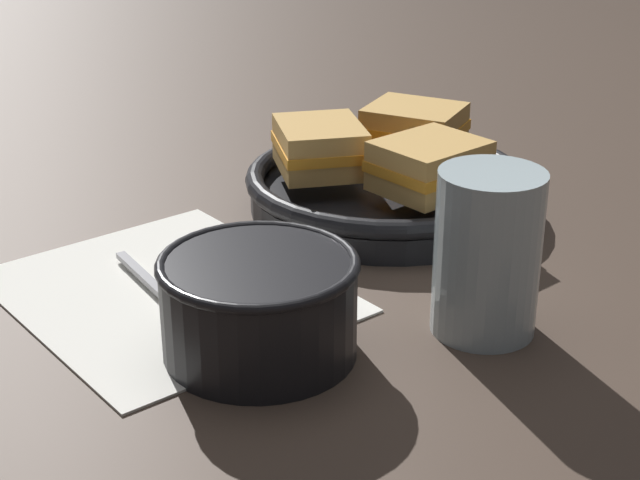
{
  "coord_description": "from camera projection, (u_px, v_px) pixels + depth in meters",
  "views": [
    {
      "loc": [
        0.58,
        -0.4,
        0.36
      ],
      "look_at": [
        0.0,
        0.04,
        0.04
      ],
      "focal_mm": 55.0,
      "sensor_mm": 36.0,
      "label": 1
    }
  ],
  "objects": [
    {
      "name": "soup_bowl",
      "position": [
        259.0,
        300.0,
        0.69
      ],
      "size": [
        0.14,
        0.14,
        0.08
      ],
      "color": "black",
      "rests_on": "ground_plane"
    },
    {
      "name": "sandwich_near_right",
      "position": [
        320.0,
        147.0,
        0.94
      ],
      "size": [
        0.12,
        0.11,
        0.05
      ],
      "rotation": [
        0.0,
        0.0,
        5.84
      ],
      "color": "tan",
      "rests_on": "skillet"
    },
    {
      "name": "ground_plane",
      "position": [
        278.0,
        297.0,
        0.79
      ],
      "size": [
        4.0,
        4.0,
        0.0
      ],
      "primitive_type": "plane",
      "color": "#47382D"
    },
    {
      "name": "sandwich_near_left",
      "position": [
        414.0,
        128.0,
        0.99
      ],
      "size": [
        0.12,
        0.11,
        0.05
      ],
      "rotation": [
        0.0,
        0.0,
        3.6
      ],
      "color": "tan",
      "rests_on": "skillet"
    },
    {
      "name": "spoon",
      "position": [
        179.0,
        309.0,
        0.76
      ],
      "size": [
        0.17,
        0.03,
        0.01
      ],
      "rotation": [
        0.0,
        0.0,
        -0.09
      ],
      "color": "#9E9EA3",
      "rests_on": "napkin"
    },
    {
      "name": "sandwich_far_left",
      "position": [
        430.0,
        166.0,
        0.89
      ],
      "size": [
        0.09,
        0.1,
        0.05
      ],
      "rotation": [
        0.0,
        0.0,
        7.91
      ],
      "color": "tan",
      "rests_on": "skillet"
    },
    {
      "name": "napkin",
      "position": [
        167.0,
        291.0,
        0.8
      ],
      "size": [
        0.28,
        0.24,
        0.0
      ],
      "color": "white",
      "rests_on": "ground_plane"
    },
    {
      "name": "skillet",
      "position": [
        387.0,
        188.0,
        0.96
      ],
      "size": [
        0.3,
        0.34,
        0.04
      ],
      "color": "black",
      "rests_on": "ground_plane"
    },
    {
      "name": "drinking_glass",
      "position": [
        487.0,
        253.0,
        0.72
      ],
      "size": [
        0.08,
        0.08,
        0.13
      ],
      "color": "silver",
      "rests_on": "ground_plane"
    }
  ]
}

